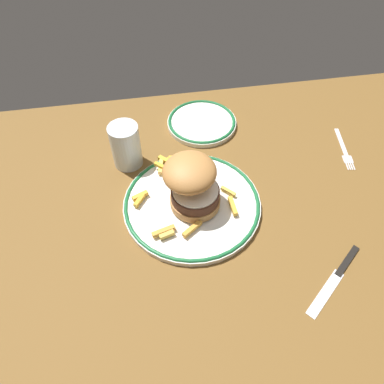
{
  "coord_description": "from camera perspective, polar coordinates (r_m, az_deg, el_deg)",
  "views": [
    {
      "loc": [
        -13.7,
        -41.46,
        60.32
      ],
      "look_at": [
        -5.93,
        4.06,
        4.6
      ],
      "focal_mm": 33.41,
      "sensor_mm": 36.0,
      "label": 1
    }
  ],
  "objects": [
    {
      "name": "fries_pile",
      "position": [
        0.77,
        -2.41,
        0.78
      ],
      "size": [
        21.88,
        22.79,
        1.55
      ],
      "color": "gold",
      "rests_on": "dinner_plate"
    },
    {
      "name": "fork",
      "position": [
        0.95,
        23.12,
        6.3
      ],
      "size": [
        3.92,
        14.42,
        0.36
      ],
      "color": "silver",
      "rests_on": "ground_plane"
    },
    {
      "name": "dinner_plate",
      "position": [
        0.75,
        0.0,
        -1.83
      ],
      "size": [
        28.96,
        28.96,
        1.6
      ],
      "color": "white",
      "rests_on": "ground_plane"
    },
    {
      "name": "burger",
      "position": [
        0.7,
        0.03,
        1.35
      ],
      "size": [
        15.03,
        15.1,
        11.15
      ],
      "color": "#B17941",
      "rests_on": "dinner_plate"
    },
    {
      "name": "side_plate",
      "position": [
        0.94,
        1.57,
        11.08
      ],
      "size": [
        17.79,
        17.79,
        1.6
      ],
      "color": "white",
      "rests_on": "ground_plane"
    },
    {
      "name": "knife",
      "position": [
        0.72,
        22.38,
        -11.93
      ],
      "size": [
        14.92,
        12.51,
        0.7
      ],
      "color": "black",
      "rests_on": "ground_plane"
    },
    {
      "name": "water_glass",
      "position": [
        0.83,
        -10.47,
        6.98
      ],
      "size": [
        6.69,
        6.69,
        10.56
      ],
      "color": "silver",
      "rests_on": "ground_plane"
    },
    {
      "name": "ground_plane",
      "position": [
        0.76,
        4.94,
        -4.92
      ],
      "size": [
        128.13,
        88.63,
        4.0
      ],
      "primitive_type": "cube",
      "color": "brown"
    }
  ]
}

